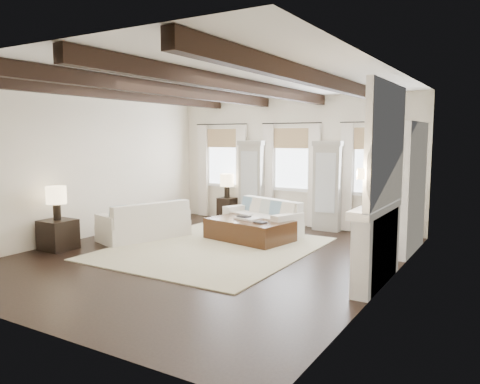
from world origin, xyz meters
The scene contains 16 objects.
ground centered at (0.00, 0.00, 0.00)m, with size 7.50×7.50×0.00m, color black.
room_shell centered at (0.75, 0.90, 1.89)m, with size 6.54×7.54×3.22m.
area_rug centered at (-0.25, 0.57, 0.01)m, with size 3.61×4.26×0.02m, color #B9B18F.
sofa_back centered at (-0.04, 2.29, 0.32)m, with size 2.03×1.40×0.80m.
sofa_left centered at (-2.03, 0.55, 0.33)m, with size 1.41×2.07×0.81m.
ottoman centered at (-0.01, 1.60, 0.23)m, with size 1.74×1.09×0.46m, color black.
tray centered at (-0.06, 1.61, 0.48)m, with size 0.50×0.38×0.04m, color white.
book_lower centered at (-0.15, 1.59, 0.52)m, with size 0.26×0.20×0.04m, color #262628.
book_upper centered at (-0.11, 1.64, 0.55)m, with size 0.22×0.17×0.03m, color beige.
book_loose centered at (0.38, 1.36, 0.47)m, with size 0.24×0.18×0.03m, color #262628.
side_table_front centered at (-2.87, -1.04, 0.30)m, with size 0.59×0.59×0.59m, color black.
lamp_front centered at (-2.87, -1.04, 1.04)m, with size 0.39×0.39×0.67m.
side_table_back centered at (-1.71, 3.36, 0.31)m, with size 0.41×0.41×0.61m, color black.
lamp_back centered at (-1.71, 3.36, 1.04)m, with size 0.37×0.37×0.63m.
candlestick_near centered at (2.90, -0.08, 0.33)m, with size 0.16×0.16×0.80m.
candlestick_far centered at (2.90, 0.29, 0.30)m, with size 0.15×0.15×0.73m.
Camera 1 is at (4.90, -6.97, 2.23)m, focal length 35.00 mm.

